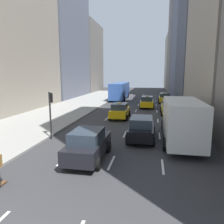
{
  "coord_description": "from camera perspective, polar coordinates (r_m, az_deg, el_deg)",
  "views": [
    {
      "loc": [
        4.74,
        -3.33,
        4.85
      ],
      "look_at": [
        1.35,
        14.95,
        1.66
      ],
      "focal_mm": 35.0,
      "sensor_mm": 36.0,
      "label": 1
    }
  ],
  "objects": [
    {
      "name": "taxi_third",
      "position": [
        39.01,
        13.51,
        3.62
      ],
      "size": [
        2.02,
        4.4,
        1.87
      ],
      "color": "yellow",
      "rests_on": "ground"
    },
    {
      "name": "traffic_light_pole",
      "position": [
        16.99,
        -15.77,
        1.1
      ],
      "size": [
        0.24,
        0.42,
        3.6
      ],
      "color": "black",
      "rests_on": "ground"
    },
    {
      "name": "sidewalk_left",
      "position": [
        32.87,
        -10.53,
        1.21
      ],
      "size": [
        8.0,
        66.0,
        0.15
      ],
      "primitive_type": "cube",
      "color": "gray",
      "rests_on": "ground"
    },
    {
      "name": "sedan_black_near",
      "position": [
        16.63,
        7.69,
        -4.15
      ],
      "size": [
        2.02,
        4.65,
        1.75
      ],
      "color": "black",
      "rests_on": "ground"
    },
    {
      "name": "building_row_left",
      "position": [
        41.95,
        -17.51,
        21.23
      ],
      "size": [
        6.0,
        67.64,
        36.92
      ],
      "color": "gray",
      "rests_on": "ground"
    },
    {
      "name": "lane_markings",
      "position": [
        26.86,
        5.77,
        -0.72
      ],
      "size": [
        5.72,
        56.0,
        0.01
      ],
      "color": "white",
      "rests_on": "ground"
    },
    {
      "name": "taxi_fourth",
      "position": [
        27.74,
        14.67,
        1.18
      ],
      "size": [
        2.02,
        4.4,
        1.87
      ],
      "color": "yellow",
      "rests_on": "ground"
    },
    {
      "name": "building_row_right",
      "position": [
        44.01,
        21.18,
        20.42
      ],
      "size": [
        6.0,
        85.16,
        36.65
      ],
      "color": "slate",
      "rests_on": "ground"
    },
    {
      "name": "taxi_second",
      "position": [
        24.44,
        2.05,
        0.37
      ],
      "size": [
        2.02,
        4.4,
        1.87
      ],
      "color": "yellow",
      "rests_on": "ground"
    },
    {
      "name": "box_truck",
      "position": [
        16.49,
        17.51,
        -1.72
      ],
      "size": [
        2.58,
        8.4,
        3.15
      ],
      "color": "#262628",
      "rests_on": "ground"
    },
    {
      "name": "sedan_silver_behind",
      "position": [
        12.72,
        -6.24,
        -8.39
      ],
      "size": [
        2.02,
        4.41,
        1.8
      ],
      "color": "black",
      "rests_on": "ground"
    },
    {
      "name": "city_bus",
      "position": [
        43.49,
        2.1,
        5.68
      ],
      "size": [
        2.8,
        11.61,
        3.25
      ],
      "color": "#2D519E",
      "rests_on": "ground"
    },
    {
      "name": "taxi_lead",
      "position": [
        32.58,
        9.14,
        2.6
      ],
      "size": [
        2.02,
        4.4,
        1.87
      ],
      "color": "yellow",
      "rests_on": "ground"
    }
  ]
}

